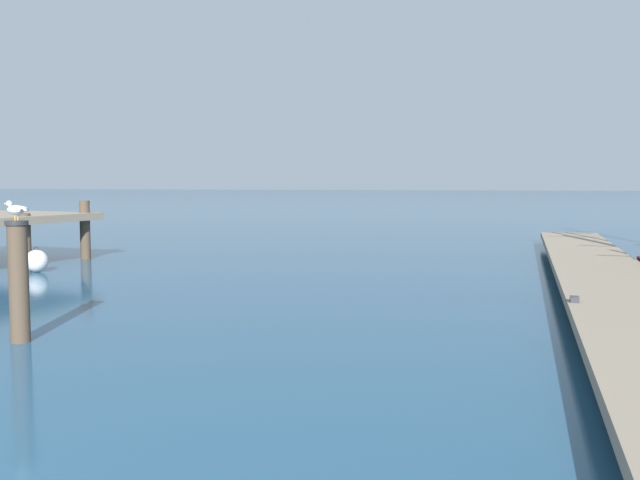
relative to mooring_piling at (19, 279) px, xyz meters
The scene contains 4 objects.
floating_dock 10.58m from the mooring_piling, 40.29° to the left, with size 1.94×21.45×0.53m.
mooring_piling is the anchor object (origin of this frame).
perched_seagull 0.93m from the mooring_piling, ahead, with size 0.38×0.16×0.27m.
mooring_buoy 7.93m from the mooring_piling, 126.32° to the left, with size 0.54×0.54×0.61m.
Camera 1 is at (5.22, -1.51, 2.15)m, focal length 39.21 mm.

